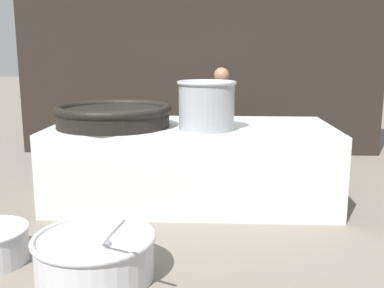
{
  "coord_description": "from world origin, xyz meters",
  "views": [
    {
      "loc": [
        0.25,
        -5.33,
        1.78
      ],
      "look_at": [
        0.0,
        0.0,
        0.7
      ],
      "focal_mm": 42.0,
      "sensor_mm": 36.0,
      "label": 1
    }
  ],
  "objects": [
    {
      "name": "ground_plane",
      "position": [
        0.0,
        0.0,
        0.0
      ],
      "size": [
        60.0,
        60.0,
        0.0
      ],
      "primitive_type": "plane",
      "color": "slate"
    },
    {
      "name": "giant_wok_near",
      "position": [
        -0.92,
        -0.15,
        1.08
      ],
      "size": [
        1.37,
        1.37,
        0.26
      ],
      "color": "black",
      "rests_on": "hearth_platform"
    },
    {
      "name": "cook",
      "position": [
        0.36,
        1.17,
        0.86
      ],
      "size": [
        0.44,
        0.63,
        1.59
      ],
      "rotation": [
        0.0,
        0.0,
        3.37
      ],
      "color": "brown",
      "rests_on": "ground_plane"
    },
    {
      "name": "hearth_platform",
      "position": [
        0.0,
        0.0,
        0.47
      ],
      "size": [
        3.33,
        1.58,
        0.94
      ],
      "color": "silver",
      "rests_on": "ground_plane"
    },
    {
      "name": "stock_pot",
      "position": [
        0.18,
        -0.34,
        1.22
      ],
      "size": [
        0.67,
        0.67,
        0.55
      ],
      "color": "gray",
      "rests_on": "hearth_platform"
    },
    {
      "name": "back_wall",
      "position": [
        0.0,
        2.69,
        1.84
      ],
      "size": [
        6.4,
        0.24,
        3.68
      ],
      "primitive_type": "cube",
      "color": "black",
      "rests_on": "ground_plane"
    },
    {
      "name": "prep_bowl_vegetables",
      "position": [
        -0.69,
        -2.02,
        0.2
      ],
      "size": [
        0.99,
        1.18,
        0.77
      ],
      "color": "#B7B7BC",
      "rests_on": "ground_plane"
    }
  ]
}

